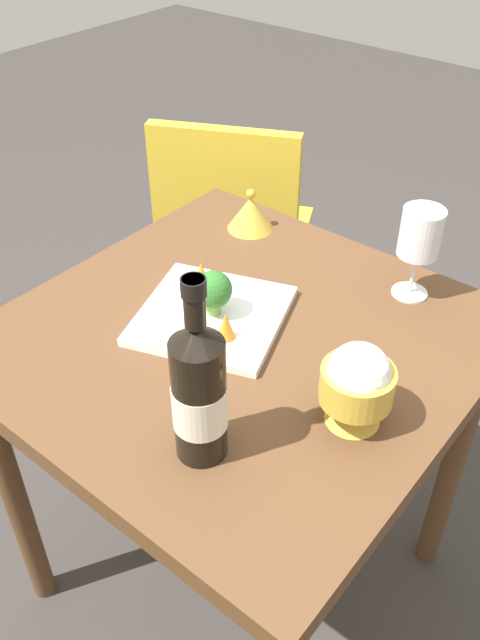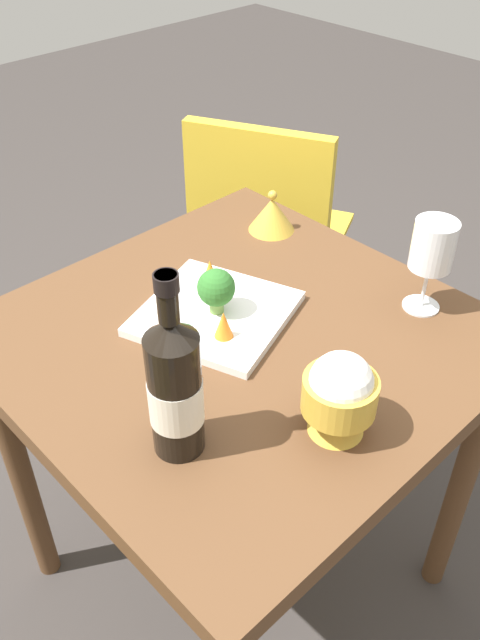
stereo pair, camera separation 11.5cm
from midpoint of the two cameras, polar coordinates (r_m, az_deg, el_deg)
name	(u,v)px [view 2 (the right image)]	position (r m, az deg, el deg)	size (l,w,h in m)	color
ground_plane	(240,570)	(1.75, 2.01, -20.68)	(8.00, 8.00, 0.00)	#383330
dining_table	(240,377)	(1.24, 2.67, -5.00)	(0.79, 0.79, 0.76)	brown
chair_near_window	(265,226)	(1.93, 3.89, 7.96)	(0.54, 0.54, 0.85)	gold
wine_bottle	(175,387)	(0.90, -1.95, -5.88)	(0.08, 0.08, 0.30)	black
wine_glass	(433,248)	(1.22, 18.81, 5.79)	(0.08, 0.08, 0.18)	white
rice_bowl	(340,394)	(0.97, 11.91, -6.35)	(0.11, 0.11, 0.14)	gold
rice_bowl_lid	(272,214)	(1.45, 5.04, 8.94)	(0.10, 0.10, 0.09)	gold
serving_plate	(216,313)	(1.20, 0.66, 0.50)	(0.32, 0.32, 0.02)	white
broccoli_floret	(217,288)	(1.17, 0.84, 2.63)	(0.07, 0.07, 0.09)	#729E4C
carrot_garnish_left	(223,324)	(1.13, 1.51, -0.49)	(0.03, 0.03, 0.05)	orange
carrot_garnish_right	(210,273)	(1.25, 0.07, 3.97)	(0.04, 0.04, 0.05)	orange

